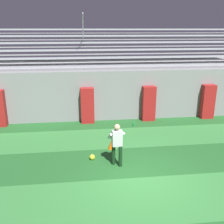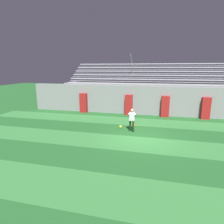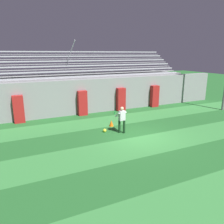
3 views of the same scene
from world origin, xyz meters
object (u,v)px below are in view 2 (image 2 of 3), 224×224
padding_pillar_gate_left (129,105)px  padding_pillar_gate_right (165,106)px  water_bottle (154,117)px  padding_pillar_far_right (206,108)px  goalkeeper (132,119)px  traffic_cone (134,123)px  padding_pillar_far_left (83,103)px  soccer_ball (120,127)px

padding_pillar_gate_left → padding_pillar_gate_right: same height
padding_pillar_gate_left → water_bottle: (2.44, -0.88, -0.86)m
padding_pillar_far_right → water_bottle: padding_pillar_far_right is taller
padding_pillar_gate_left → goalkeeper: size_ratio=1.18×
traffic_cone → padding_pillar_far_left: bearing=148.1°
padding_pillar_gate_left → padding_pillar_far_right: 6.93m
padding_pillar_far_right → padding_pillar_far_left: bearing=180.0°
water_bottle → padding_pillar_far_left: bearing=173.0°
soccer_ball → water_bottle: bearing=55.6°
padding_pillar_gate_right → padding_pillar_far_right: size_ratio=1.00×
padding_pillar_gate_right → water_bottle: padding_pillar_gate_right is taller
padding_pillar_far_left → padding_pillar_far_right: same height
padding_pillar_gate_left → padding_pillar_far_right: size_ratio=1.00×
padding_pillar_gate_right → soccer_ball: 5.62m
padding_pillar_far_right → water_bottle: (-4.49, -0.88, -0.86)m
padding_pillar_gate_left → soccer_ball: (0.04, -4.39, -0.87)m
padding_pillar_far_right → water_bottle: bearing=-168.9°
goalkeeper → traffic_cone: bearing=91.4°
padding_pillar_far_left → traffic_cone: bearing=-31.9°
padding_pillar_gate_right → padding_pillar_far_left: bearing=180.0°
padding_pillar_far_right → goalkeeper: (-5.97, -4.92, -0.03)m
padding_pillar_gate_right → soccer_ball: (-3.40, -4.39, -0.87)m
padding_pillar_far_right → water_bottle: size_ratio=8.19×
soccer_ball → water_bottle: water_bottle is taller
padding_pillar_gate_left → goalkeeper: padding_pillar_gate_left is taller
padding_pillar_far_right → padding_pillar_gate_left: bearing=180.0°
soccer_ball → traffic_cone: traffic_cone is taller
goalkeeper → soccer_ball: goalkeeper is taller
soccer_ball → padding_pillar_far_right: bearing=32.5°
padding_pillar_far_left → padding_pillar_far_right: size_ratio=1.00×
padding_pillar_gate_right → goalkeeper: (-2.48, -4.92, -0.03)m
padding_pillar_far_right → soccer_ball: 8.21m
padding_pillar_far_left → soccer_ball: padding_pillar_far_left is taller
padding_pillar_far_left → padding_pillar_gate_right: bearing=0.0°
padding_pillar_gate_right → water_bottle: (-1.00, -0.88, -0.86)m
padding_pillar_gate_left → traffic_cone: size_ratio=4.68×
padding_pillar_gate_left → padding_pillar_far_left: bearing=180.0°
padding_pillar_gate_right → goalkeeper: padding_pillar_gate_right is taller
padding_pillar_far_left → traffic_cone: (5.61, -3.48, -0.77)m
padding_pillar_gate_left → padding_pillar_gate_right: bearing=0.0°
padding_pillar_gate_right → padding_pillar_far_right: same height
padding_pillar_gate_right → traffic_cone: size_ratio=4.68×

